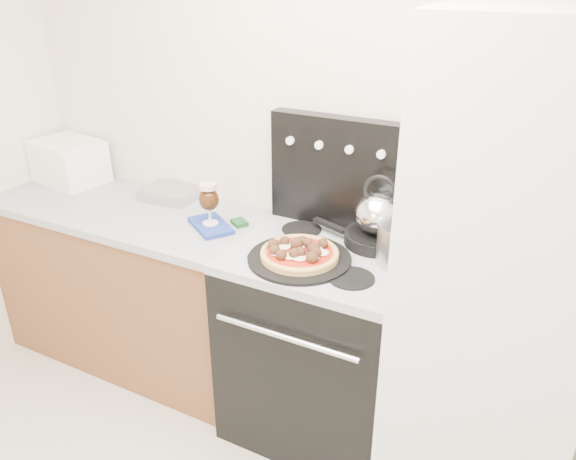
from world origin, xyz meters
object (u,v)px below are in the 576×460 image
Objects in this scene: stove_body at (321,346)px; skillet at (377,239)px; fridge at (500,290)px; beer_glass at (209,204)px; toaster_oven at (69,161)px; tea_kettle at (379,210)px; base_cabinet at (137,286)px; oven_mitt at (211,226)px; pizza_pan at (300,259)px; stock_pot at (405,244)px; pizza at (300,252)px.

skillet is (0.17, 0.17, 0.50)m from stove_body.
fridge reaches higher than stove_body.
beer_glass is at bearing -167.91° from skillet.
skillet is (0.75, 0.16, -0.08)m from beer_glass.
skillet is at bearing 9.70° from toaster_oven.
tea_kettle reaches higher than toaster_oven.
toaster_oven is at bearing 165.32° from base_cabinet.
tea_kettle is at bearing 12.09° from oven_mitt.
base_cabinet is 3.44× the size of pizza_pan.
beer_glass is at bearing 166.80° from pizza_pan.
fridge is 7.78× the size of oven_mitt.
beer_glass is at bearing 178.27° from fridge.
pizza_pan is (-0.06, -0.11, 0.49)m from stove_body.
oven_mitt is at bearing 178.27° from fridge.
beer_glass reaches higher than stove_body.
toaster_oven reaches higher than stock_pot.
stove_body is at bearing 60.34° from pizza_pan.
stove_body is at bearing -1.36° from beer_glass.
beer_glass is 0.77m from tea_kettle.
tea_kettle reaches higher than skillet.
pizza_pan is at bearing -155.03° from stock_pot.
toaster_oven is (-0.51, 0.13, 0.59)m from base_cabinet.
fridge reaches higher than base_cabinet.
toaster_oven is at bearing 175.45° from fridge.
stove_body is at bearing -1.30° from base_cabinet.
pizza is 0.38m from tea_kettle.
toaster_oven is 1.05m from beer_glass.
oven_mitt is at bearing 0.00° from beer_glass.
toaster_oven is at bearing 170.07° from tea_kettle.
fridge is at bearing -30.78° from tea_kettle.
skillet is 1.27× the size of tea_kettle.
base_cabinet is 0.79m from beer_glass.
base_cabinet is 3.92× the size of toaster_oven.
toaster_oven is at bearing 170.24° from pizza_pan.
pizza reaches higher than stove_body.
tea_kettle reaches higher than stove_body.
toaster_oven is 1.17× the size of pizza.
beer_glass is 0.63× the size of pizza.
stove_body is 3.17× the size of skillet.
fridge is at bearing -2.05° from stove_body.
base_cabinet is 5.94× the size of oven_mitt.
beer_glass is 0.54m from pizza.
fridge is 0.59m from tea_kettle.
stove_body is 3.97× the size of stock_pot.
stock_pot is at bearing 24.97° from pizza.
toaster_oven reaches higher than skillet.
stove_body is 0.56m from skillet.
base_cabinet is 6.61× the size of tea_kettle.
base_cabinet is 1.43m from tea_kettle.
fridge reaches higher than skillet.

